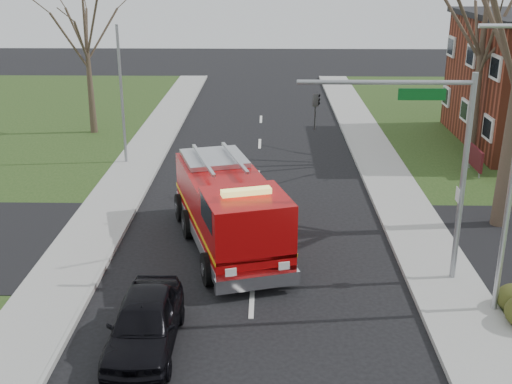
{
  "coord_description": "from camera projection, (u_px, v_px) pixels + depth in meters",
  "views": [
    {
      "loc": [
        0.46,
        -17.33,
        9.87
      ],
      "look_at": [
        0.05,
        4.4,
        2.0
      ],
      "focal_mm": 45.0,
      "sensor_mm": 36.0,
      "label": 1
    }
  ],
  "objects": [
    {
      "name": "sidewalk_right",
      "position": [
        455.0,
        302.0,
        19.53
      ],
      "size": [
        2.4,
        80.0,
        0.15
      ],
      "primitive_type": "cube",
      "color": "gray",
      "rests_on": "ground"
    },
    {
      "name": "bare_tree_far",
      "position": [
        484.0,
        34.0,
        31.36
      ],
      "size": [
        5.25,
        5.25,
        10.5
      ],
      "color": "#362A20",
      "rests_on": "ground"
    },
    {
      "name": "sidewalk_left",
      "position": [
        51.0,
        298.0,
        19.75
      ],
      "size": [
        2.4,
        80.0,
        0.15
      ],
      "primitive_type": "cube",
      "color": "gray",
      "rests_on": "ground"
    },
    {
      "name": "traffic_signal_mast",
      "position": [
        425.0,
        142.0,
        19.38
      ],
      "size": [
        5.29,
        0.18,
        6.8
      ],
      "color": "gray",
      "rests_on": "ground"
    },
    {
      "name": "utility_pole_far",
      "position": [
        122.0,
        97.0,
        31.76
      ],
      "size": [
        0.14,
        0.14,
        7.0
      ],
      "primitive_type": "cylinder",
      "color": "gray",
      "rests_on": "ground"
    },
    {
      "name": "streetlight_pole",
      "position": [
        512.0,
        167.0,
        17.52
      ],
      "size": [
        1.48,
        0.16,
        8.4
      ],
      "color": "#B7BABF",
      "rests_on": "ground"
    },
    {
      "name": "health_center_sign",
      "position": [
        475.0,
        158.0,
        30.93
      ],
      "size": [
        0.12,
        2.0,
        1.4
      ],
      "color": "#481016",
      "rests_on": "ground"
    },
    {
      "name": "parked_car_maroon",
      "position": [
        145.0,
        323.0,
        17.12
      ],
      "size": [
        1.78,
        4.41,
        1.5
      ],
      "primitive_type": "imported",
      "rotation": [
        0.0,
        0.0,
        0.0
      ],
      "color": "black",
      "rests_on": "ground"
    },
    {
      "name": "ground",
      "position": [
        252.0,
        302.0,
        19.66
      ],
      "size": [
        120.0,
        120.0,
        0.0
      ],
      "primitive_type": "plane",
      "color": "black",
      "rests_on": "ground"
    },
    {
      "name": "fire_engine",
      "position": [
        229.0,
        212.0,
        22.87
      ],
      "size": [
        4.75,
        8.18,
        3.12
      ],
      "rotation": [
        0.0,
        0.0,
        0.29
      ],
      "color": "#A40708",
      "rests_on": "ground"
    },
    {
      "name": "bare_tree_left",
      "position": [
        86.0,
        40.0,
        36.75
      ],
      "size": [
        4.5,
        4.5,
        9.0
      ],
      "color": "#362A20",
      "rests_on": "ground"
    }
  ]
}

